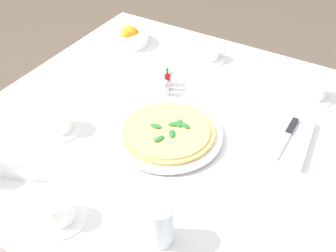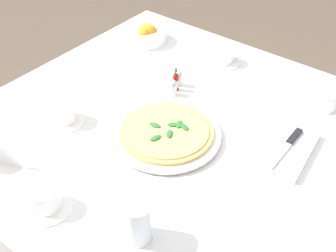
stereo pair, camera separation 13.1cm
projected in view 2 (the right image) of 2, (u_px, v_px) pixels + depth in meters
dining_table at (169, 155)px, 1.43m from camera, size 1.14×1.14×0.73m
pizza_plate at (166, 135)px, 1.29m from camera, size 0.32×0.32×0.02m
pizza at (167, 131)px, 1.28m from camera, size 0.27×0.27×0.02m
coffee_cup_center_back at (63, 113)px, 1.34m from camera, size 0.13×0.13×0.07m
coffee_cup_far_right at (325, 101)px, 1.39m from camera, size 0.13×0.13×0.07m
coffee_cup_far_left at (223, 56)px, 1.61m from camera, size 0.13×0.13×0.06m
coffee_cup_left_edge at (45, 199)px, 1.08m from camera, size 0.13×0.13×0.06m
water_glass_near_right at (137, 223)px, 1.00m from camera, size 0.07×0.07×0.11m
napkin_folded at (286, 149)px, 1.25m from camera, size 0.23×0.15×0.02m
dinner_knife at (286, 146)px, 1.23m from camera, size 0.20×0.02×0.01m
citrus_bowl at (147, 35)px, 1.73m from camera, size 0.15×0.15×0.07m
hot_sauce_bottle at (176, 81)px, 1.47m from camera, size 0.02×0.02×0.08m
salt_shaker at (173, 88)px, 1.45m from camera, size 0.03×0.03×0.06m
pepper_shaker at (178, 79)px, 1.50m from camera, size 0.03×0.03×0.06m
menu_card at (12, 157)px, 1.19m from camera, size 0.04×0.09×0.06m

